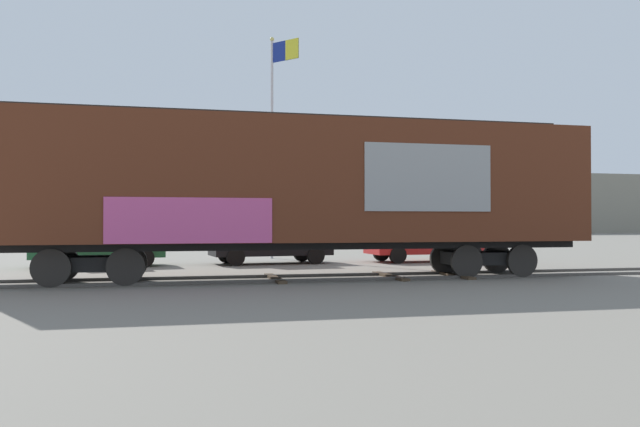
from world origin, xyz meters
The scene contains 8 objects.
ground_plane centered at (0.00, 0.00, 0.00)m, with size 260.00×260.00×0.00m, color slate.
track centered at (0.32, 0.01, 0.04)m, with size 60.01×2.90×0.08m.
freight_car centered at (1.40, 0.00, 2.56)m, with size 16.00×2.88×4.48m.
flagpole centered at (2.34, 9.60, 6.00)m, with size 1.04×1.17×9.49m.
hillside centered at (0.06, 74.46, 4.22)m, with size 145.51×32.01×13.25m.
parked_car_green centered at (-4.51, 6.33, 0.80)m, with size 4.59×2.35×1.60m.
parked_car_black centered at (1.55, 6.52, 0.87)m, with size 4.55×2.27×1.76m.
parked_car_red centered at (7.68, 6.29, 0.86)m, with size 4.74×2.05×1.69m.
Camera 1 is at (-2.08, -16.58, 1.55)m, focal length 35.06 mm.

